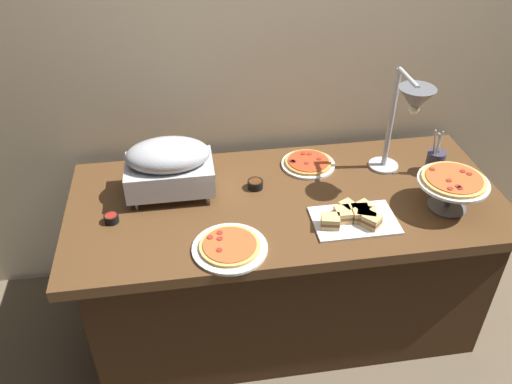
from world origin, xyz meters
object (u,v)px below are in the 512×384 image
object	(u,v)px
heat_lamp	(410,108)
pizza_plate_center	(308,163)
pizza_plate_front	(230,247)
sandwich_platter	(355,217)
chafing_dish	(169,165)
utensil_holder	(435,161)
sauce_cup_far	(111,218)
pizza_plate_raised_stand	(453,183)
sauce_cup_near	(255,184)

from	to	relation	value
heat_lamp	pizza_plate_center	distance (m)	0.56
pizza_plate_front	pizza_plate_center	size ratio (longest dim) A/B	1.15
sandwich_platter	chafing_dish	bearing A→B (deg)	156.85
utensil_holder	sauce_cup_far	bearing A→B (deg)	-174.17
pizza_plate_raised_stand	sauce_cup_near	xyz separation A→B (m)	(-0.79, 0.27, -0.10)
pizza_plate_front	utensil_holder	size ratio (longest dim) A/B	1.27
pizza_plate_center	pizza_plate_raised_stand	world-z (taller)	pizza_plate_raised_stand
pizza_plate_raised_stand	sauce_cup_far	world-z (taller)	pizza_plate_raised_stand
pizza_plate_raised_stand	utensil_holder	distance (m)	0.28
heat_lamp	sauce_cup_near	distance (m)	0.73
pizza_plate_center	sauce_cup_far	world-z (taller)	sauce_cup_far
pizza_plate_front	sauce_cup_far	xyz separation A→B (m)	(-0.46, 0.24, 0.01)
pizza_plate_raised_stand	pizza_plate_center	bearing A→B (deg)	141.20
chafing_dish	sauce_cup_far	world-z (taller)	chafing_dish
sauce_cup_near	utensil_holder	bearing A→B (deg)	0.04
chafing_dish	pizza_plate_front	xyz separation A→B (m)	(0.21, -0.41, -0.14)
chafing_dish	utensil_holder	xyz separation A→B (m)	(1.22, -0.02, -0.09)
chafing_dish	pizza_plate_center	distance (m)	0.67
pizza_plate_raised_stand	utensil_holder	size ratio (longest dim) A/B	1.26
chafing_dish	sauce_cup_near	bearing A→B (deg)	-2.76
sauce_cup_near	pizza_plate_center	bearing A→B (deg)	27.53
pizza_plate_front	sauce_cup_near	world-z (taller)	sauce_cup_near
heat_lamp	utensil_holder	world-z (taller)	heat_lamp
chafing_dish	heat_lamp	size ratio (longest dim) A/B	0.75
chafing_dish	sauce_cup_far	size ratio (longest dim) A/B	6.26
sauce_cup_far	utensil_holder	distance (m)	1.47
heat_lamp	sauce_cup_far	bearing A→B (deg)	-176.58
pizza_plate_front	sandwich_platter	size ratio (longest dim) A/B	0.85
sandwich_platter	sauce_cup_near	distance (m)	0.47
sauce_cup_near	utensil_holder	world-z (taller)	utensil_holder
chafing_dish	pizza_plate_front	bearing A→B (deg)	-62.55
chafing_dish	heat_lamp	bearing A→B (deg)	-5.26
pizza_plate_center	pizza_plate_raised_stand	bearing A→B (deg)	-38.80
chafing_dish	utensil_holder	distance (m)	1.22
sauce_cup_near	sandwich_platter	bearing A→B (deg)	-39.03
heat_lamp	utensil_holder	xyz separation A→B (m)	(0.21, 0.07, -0.33)
sandwich_platter	utensil_holder	world-z (taller)	utensil_holder
heat_lamp	sandwich_platter	size ratio (longest dim) A/B	1.45
chafing_dish	pizza_plate_center	bearing A→B (deg)	11.05
sauce_cup_far	utensil_holder	world-z (taller)	utensil_holder
pizza_plate_front	sauce_cup_far	size ratio (longest dim) A/B	4.91
pizza_plate_center	sauce_cup_near	bearing A→B (deg)	-152.47
pizza_plate_raised_stand	sauce_cup_far	bearing A→B (deg)	175.27
pizza_plate_raised_stand	utensil_holder	bearing A→B (deg)	78.04
chafing_dish	sandwich_platter	bearing A→B (deg)	-23.15
pizza_plate_front	sauce_cup_far	world-z (taller)	sauce_cup_far
pizza_plate_center	utensil_holder	size ratio (longest dim) A/B	1.10
pizza_plate_center	sauce_cup_near	distance (m)	0.31
chafing_dish	heat_lamp	world-z (taller)	heat_lamp
utensil_holder	pizza_plate_front	bearing A→B (deg)	-158.68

